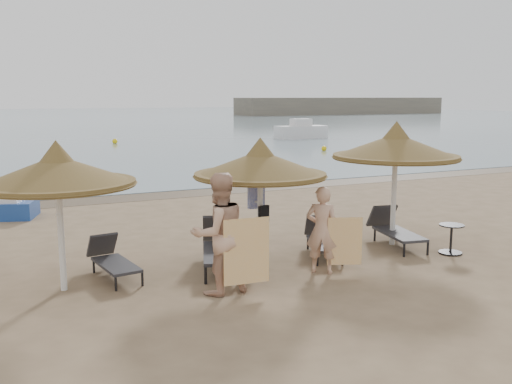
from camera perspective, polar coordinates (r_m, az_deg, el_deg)
ground at (r=10.54m, az=-0.41°, el=-8.68°), size 160.00×160.00×0.00m
sea at (r=89.26m, az=-22.53°, el=6.74°), size 200.00×140.00×0.03m
wet_sand_strip at (r=19.25m, az=-12.17°, el=-0.51°), size 200.00×1.60×0.01m
palapa_left at (r=10.06m, az=-19.25°, el=1.94°), size 2.61×2.61×2.59m
palapa_center at (r=10.81m, az=0.42°, el=2.76°), size 2.56×2.56×2.54m
palapa_right at (r=12.90m, az=13.81°, el=4.41°), size 2.79×2.79×2.77m
lounger_far_left at (r=10.97m, az=-14.22°, el=-6.49°), size 0.75×1.66×0.72m
lounger_near_left at (r=11.24m, az=-3.57°, el=-5.37°), size 1.31×2.13×0.91m
lounger_near_right at (r=12.18m, az=6.64°, el=-4.60°), size 1.12×1.75×0.75m
lounger_far_right at (r=13.19m, az=13.63°, el=-3.57°), size 0.93×1.90×0.81m
side_table at (r=12.79m, az=18.92°, el=-4.55°), size 0.52×0.52×0.63m
person_left at (r=9.53m, az=-3.74°, el=-3.22°), size 1.17×0.83×2.39m
person_right at (r=10.73m, az=6.63°, el=-3.09°), size 1.05×1.00×1.92m
towel_left at (r=9.45m, az=-0.94°, el=-5.95°), size 0.80×0.08×1.12m
towel_right at (r=10.79m, az=8.88°, el=-4.89°), size 0.61×0.26×0.91m
bag_patterned at (r=11.07m, az=0.02°, el=-0.59°), size 0.33×0.14×0.41m
bag_dark at (r=10.82m, az=0.78°, el=-2.22°), size 0.24×0.15×0.32m
buoy_mid at (r=41.10m, az=-13.93°, el=4.94°), size 0.37×0.37×0.37m
buoy_right at (r=34.85m, az=6.82°, el=4.34°), size 0.32×0.32×0.32m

